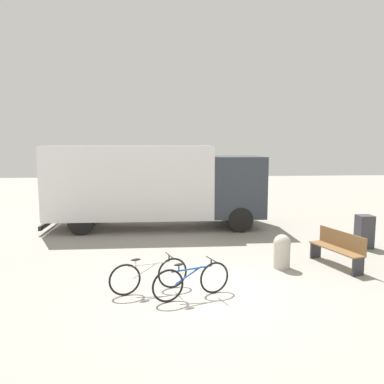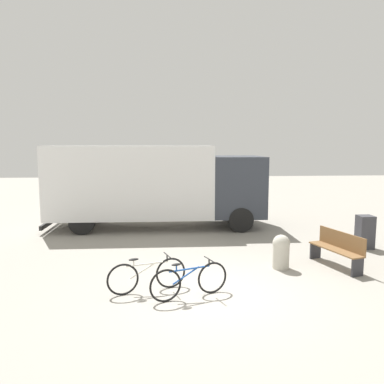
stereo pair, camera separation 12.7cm
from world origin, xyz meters
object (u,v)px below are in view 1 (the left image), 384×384
at_px(delivery_truck, 153,183).
at_px(park_bench, 338,247).
at_px(utility_box, 364,232).
at_px(bollard_near_bench, 282,250).
at_px(bicycle_near, 149,275).
at_px(bicycle_middle, 192,281).

xyz_separation_m(delivery_truck, park_bench, (4.91, -5.22, -1.23)).
height_order(park_bench, utility_box, utility_box).
distance_m(park_bench, bollard_near_bench, 1.52).
xyz_separation_m(bicycle_near, bollard_near_bench, (3.39, 1.30, 0.10)).
height_order(park_bench, bicycle_near, park_bench).
bearing_deg(utility_box, park_bench, -135.33).
bearing_deg(delivery_truck, bollard_near_bench, -56.37).
height_order(bicycle_middle, utility_box, utility_box).
height_order(bicycle_near, bicycle_middle, same).
relative_size(delivery_truck, utility_box, 8.02).
bearing_deg(bicycle_near, park_bench, -3.36).
bearing_deg(delivery_truck, park_bench, -46.00).
height_order(park_bench, bicycle_middle, park_bench).
height_order(bollard_near_bench, utility_box, utility_box).
bearing_deg(bollard_near_bench, delivery_truck, 122.92).
bearing_deg(bollard_near_bench, park_bench, 0.77).
height_order(delivery_truck, bicycle_middle, delivery_truck).
distance_m(bollard_near_bench, utility_box, 3.58).
xyz_separation_m(park_bench, utility_box, (1.65, 1.64, 0.01)).
bearing_deg(park_bench, bicycle_near, 89.43).
distance_m(delivery_truck, bollard_near_bench, 6.37).
bearing_deg(bicycle_middle, delivery_truck, 76.68).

